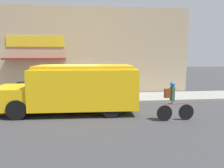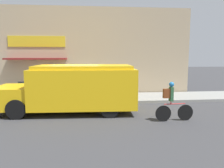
% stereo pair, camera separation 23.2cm
% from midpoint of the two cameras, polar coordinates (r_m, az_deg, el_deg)
% --- Properties ---
extents(ground_plane, '(70.00, 70.00, 0.00)m').
position_cam_midpoint_polar(ground_plane, '(11.52, -8.96, -5.42)').
color(ground_plane, '#38383A').
extents(sidewalk, '(28.00, 2.60, 0.14)m').
position_cam_midpoint_polar(sidewalk, '(12.78, -8.63, -3.80)').
color(sidewalk, gray).
rests_on(sidewalk, ground_plane).
extents(storefront, '(14.51, 0.96, 5.55)m').
position_cam_midpoint_polar(storefront, '(13.99, -8.80, 8.29)').
color(storefront, tan).
rests_on(storefront, ground_plane).
extents(school_bus, '(6.17, 2.77, 2.12)m').
position_cam_midpoint_polar(school_bus, '(9.88, -9.23, -1.07)').
color(school_bus, yellow).
rests_on(school_bus, ground_plane).
extents(cyclist, '(1.55, 0.21, 1.55)m').
position_cam_midpoint_polar(cyclist, '(8.85, 16.11, -4.58)').
color(cyclist, black).
rests_on(cyclist, ground_plane).
extents(trash_bin, '(0.46, 0.46, 0.89)m').
position_cam_midpoint_polar(trash_bin, '(13.70, -21.89, -1.29)').
color(trash_bin, '#2D5138').
rests_on(trash_bin, sidewalk).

